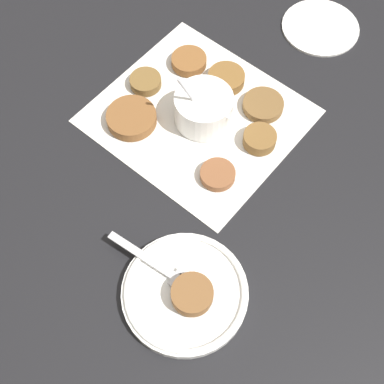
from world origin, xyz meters
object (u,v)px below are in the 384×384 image
object	(u,v)px
sauce_bowl	(204,110)
fork	(172,275)
extra_saucer	(321,26)
fritter_on_plate	(192,294)
serving_plate	(185,293)

from	to	relation	value
sauce_bowl	fork	distance (m)	0.30
fork	extra_saucer	distance (m)	0.58
fritter_on_plate	fork	world-z (taller)	fritter_on_plate
serving_plate	fork	bearing A→B (deg)	168.82
extra_saucer	sauce_bowl	bearing A→B (deg)	-96.64
sauce_bowl	serving_plate	distance (m)	0.32
fork	sauce_bowl	bearing A→B (deg)	120.47
fork	serving_plate	bearing A→B (deg)	-11.18
sauce_bowl	extra_saucer	xyz separation A→B (m)	(0.04, 0.31, -0.03)
sauce_bowl	extra_saucer	world-z (taller)	sauce_bowl
sauce_bowl	fritter_on_plate	world-z (taller)	sauce_bowl
sauce_bowl	fritter_on_plate	distance (m)	0.32
sauce_bowl	extra_saucer	distance (m)	0.32
serving_plate	extra_saucer	xyz separation A→B (m)	(-0.14, 0.58, -0.01)
serving_plate	extra_saucer	bearing A→B (deg)	103.88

